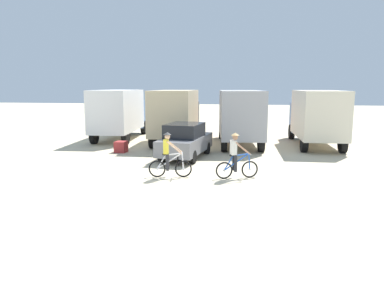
{
  "coord_description": "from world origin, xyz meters",
  "views": [
    {
      "loc": [
        2.87,
        -11.64,
        3.6
      ],
      "look_at": [
        0.33,
        3.66,
        1.1
      ],
      "focal_mm": 33.61,
      "sensor_mm": 36.0,
      "label": 1
    }
  ],
  "objects_px": {
    "box_truck_tan_camper": "(176,114)",
    "box_truck_grey_hauler": "(240,115)",
    "box_truck_cream_rv": "(316,115)",
    "supply_crate": "(121,147)",
    "box_truck_avon_van": "(120,112)",
    "sedan_parked": "(185,141)",
    "bicycle_spare": "(179,155)",
    "cyclist_orange_shirt": "(169,156)",
    "cyclist_cowboy_hat": "(236,157)"
  },
  "relations": [
    {
      "from": "box_truck_avon_van",
      "to": "cyclist_cowboy_hat",
      "type": "distance_m",
      "value": 12.7
    },
    {
      "from": "box_truck_avon_van",
      "to": "box_truck_tan_camper",
      "type": "bearing_deg",
      "value": -13.43
    },
    {
      "from": "box_truck_avon_van",
      "to": "sedan_parked",
      "type": "xyz_separation_m",
      "value": [
        5.63,
        -5.8,
        -0.99
      ]
    },
    {
      "from": "box_truck_tan_camper",
      "to": "box_truck_cream_rv",
      "type": "bearing_deg",
      "value": 1.0
    },
    {
      "from": "bicycle_spare",
      "to": "sedan_parked",
      "type": "bearing_deg",
      "value": 87.71
    },
    {
      "from": "box_truck_avon_van",
      "to": "cyclist_orange_shirt",
      "type": "distance_m",
      "value": 11.36
    },
    {
      "from": "box_truck_cream_rv",
      "to": "supply_crate",
      "type": "height_order",
      "value": "box_truck_cream_rv"
    },
    {
      "from": "sedan_parked",
      "to": "bicycle_spare",
      "type": "relative_size",
      "value": 2.55
    },
    {
      "from": "box_truck_avon_van",
      "to": "box_truck_tan_camper",
      "type": "xyz_separation_m",
      "value": [
        4.15,
        -0.99,
        0.0
      ]
    },
    {
      "from": "bicycle_spare",
      "to": "supply_crate",
      "type": "xyz_separation_m",
      "value": [
        -3.73,
        2.23,
        -0.1
      ]
    },
    {
      "from": "cyclist_cowboy_hat",
      "to": "bicycle_spare",
      "type": "xyz_separation_m",
      "value": [
        -2.76,
        2.45,
        -0.45
      ]
    },
    {
      "from": "box_truck_tan_camper",
      "to": "bicycle_spare",
      "type": "xyz_separation_m",
      "value": [
        1.42,
        -6.09,
        -1.48
      ]
    },
    {
      "from": "supply_crate",
      "to": "sedan_parked",
      "type": "bearing_deg",
      "value": -14.16
    },
    {
      "from": "box_truck_cream_rv",
      "to": "cyclist_orange_shirt",
      "type": "relative_size",
      "value": 3.75
    },
    {
      "from": "box_truck_grey_hauler",
      "to": "sedan_parked",
      "type": "distance_m",
      "value": 5.24
    },
    {
      "from": "box_truck_tan_camper",
      "to": "cyclist_orange_shirt",
      "type": "bearing_deg",
      "value": -80.07
    },
    {
      "from": "box_truck_tan_camper",
      "to": "box_truck_grey_hauler",
      "type": "bearing_deg",
      "value": -4.92
    },
    {
      "from": "cyclist_orange_shirt",
      "to": "box_truck_tan_camper",
      "type": "bearing_deg",
      "value": 99.93
    },
    {
      "from": "box_truck_avon_van",
      "to": "cyclist_cowboy_hat",
      "type": "relative_size",
      "value": 3.78
    },
    {
      "from": "box_truck_tan_camper",
      "to": "box_truck_grey_hauler",
      "type": "distance_m",
      "value": 4.05
    },
    {
      "from": "cyclist_orange_shirt",
      "to": "sedan_parked",
      "type": "bearing_deg",
      "value": 90.93
    },
    {
      "from": "sedan_parked",
      "to": "cyclist_orange_shirt",
      "type": "xyz_separation_m",
      "value": [
        0.06,
        -3.98,
        -0.04
      ]
    },
    {
      "from": "box_truck_cream_rv",
      "to": "cyclist_orange_shirt",
      "type": "xyz_separation_m",
      "value": [
        -7.05,
        -8.94,
        -1.03
      ]
    },
    {
      "from": "box_truck_grey_hauler",
      "to": "bicycle_spare",
      "type": "xyz_separation_m",
      "value": [
        -2.61,
        -5.74,
        -1.48
      ]
    },
    {
      "from": "cyclist_orange_shirt",
      "to": "box_truck_avon_van",
      "type": "bearing_deg",
      "value": 120.21
    },
    {
      "from": "box_truck_tan_camper",
      "to": "bicycle_spare",
      "type": "relative_size",
      "value": 3.96
    },
    {
      "from": "box_truck_grey_hauler",
      "to": "cyclist_cowboy_hat",
      "type": "relative_size",
      "value": 3.83
    },
    {
      "from": "box_truck_cream_rv",
      "to": "sedan_parked",
      "type": "relative_size",
      "value": 1.55
    },
    {
      "from": "sedan_parked",
      "to": "cyclist_cowboy_hat",
      "type": "distance_m",
      "value": 4.61
    },
    {
      "from": "box_truck_grey_hauler",
      "to": "cyclist_orange_shirt",
      "type": "relative_size",
      "value": 3.83
    },
    {
      "from": "box_truck_grey_hauler",
      "to": "cyclist_orange_shirt",
      "type": "bearing_deg",
      "value": -106.48
    },
    {
      "from": "box_truck_cream_rv",
      "to": "supply_crate",
      "type": "xyz_separation_m",
      "value": [
        -10.9,
        -4.0,
        -1.57
      ]
    },
    {
      "from": "bicycle_spare",
      "to": "cyclist_cowboy_hat",
      "type": "bearing_deg",
      "value": -41.65
    },
    {
      "from": "box_truck_avon_van",
      "to": "box_truck_grey_hauler",
      "type": "height_order",
      "value": "same"
    },
    {
      "from": "box_truck_grey_hauler",
      "to": "sedan_parked",
      "type": "height_order",
      "value": "box_truck_grey_hauler"
    },
    {
      "from": "box_truck_tan_camper",
      "to": "supply_crate",
      "type": "height_order",
      "value": "box_truck_tan_camper"
    },
    {
      "from": "box_truck_cream_rv",
      "to": "sedan_parked",
      "type": "xyz_separation_m",
      "value": [
        -7.12,
        -4.96,
        -0.99
      ]
    },
    {
      "from": "cyclist_orange_shirt",
      "to": "supply_crate",
      "type": "bearing_deg",
      "value": 127.91
    },
    {
      "from": "box_truck_avon_van",
      "to": "supply_crate",
      "type": "height_order",
      "value": "box_truck_avon_van"
    },
    {
      "from": "box_truck_grey_hauler",
      "to": "cyclist_orange_shirt",
      "type": "distance_m",
      "value": 8.86
    },
    {
      "from": "sedan_parked",
      "to": "cyclist_orange_shirt",
      "type": "bearing_deg",
      "value": -89.07
    },
    {
      "from": "box_truck_tan_camper",
      "to": "sedan_parked",
      "type": "distance_m",
      "value": 5.12
    },
    {
      "from": "box_truck_avon_van",
      "to": "box_truck_cream_rv",
      "type": "xyz_separation_m",
      "value": [
        12.75,
        -0.84,
        0.0
      ]
    },
    {
      "from": "bicycle_spare",
      "to": "box_truck_cream_rv",
      "type": "bearing_deg",
      "value": 41.02
    },
    {
      "from": "sedan_parked",
      "to": "box_truck_avon_van",
      "type": "bearing_deg",
      "value": 134.15
    },
    {
      "from": "box_truck_tan_camper",
      "to": "box_truck_grey_hauler",
      "type": "relative_size",
      "value": 0.98
    },
    {
      "from": "box_truck_grey_hauler",
      "to": "supply_crate",
      "type": "bearing_deg",
      "value": -151.06
    },
    {
      "from": "sedan_parked",
      "to": "box_truck_cream_rv",
      "type": "bearing_deg",
      "value": 34.85
    },
    {
      "from": "box_truck_avon_van",
      "to": "supply_crate",
      "type": "distance_m",
      "value": 5.42
    },
    {
      "from": "box_truck_avon_van",
      "to": "bicycle_spare",
      "type": "bearing_deg",
      "value": -51.76
    }
  ]
}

